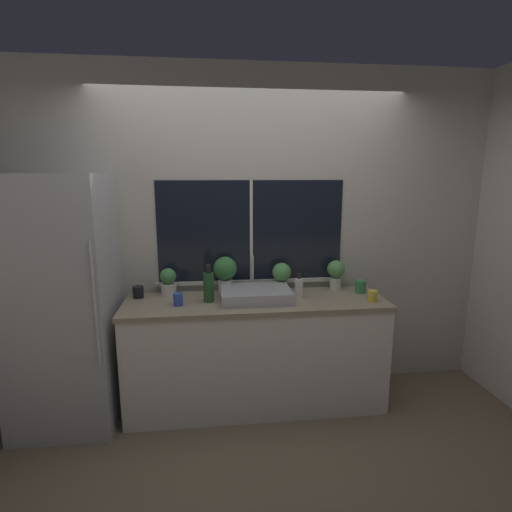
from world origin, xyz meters
TOP-DOWN VIEW (x-y plane):
  - ground_plane at (0.00, 0.00)m, footprint 14.00×14.00m
  - wall_back at (0.00, 0.64)m, footprint 8.00×0.09m
  - wall_left at (-2.05, 1.50)m, footprint 0.06×7.00m
  - wall_right at (2.05, 1.50)m, footprint 0.06×7.00m
  - counter at (0.00, 0.29)m, footprint 2.03×0.60m
  - refrigerator at (-1.42, 0.27)m, footprint 0.71×0.74m
  - sink at (0.00, 0.30)m, footprint 0.54×0.45m
  - potted_plant_far_left at (-0.69, 0.51)m, footprint 0.13×0.13m
  - potted_plant_center_left at (-0.23, 0.51)m, footprint 0.19×0.19m
  - potted_plant_center_right at (0.24, 0.51)m, footprint 0.16×0.16m
  - potted_plant_far_right at (0.71, 0.51)m, footprint 0.15×0.15m
  - soap_bottle at (0.35, 0.31)m, footprint 0.06×0.06m
  - bottle_tall at (-0.36, 0.29)m, footprint 0.08×0.08m
  - mug_blue at (-0.59, 0.23)m, footprint 0.07×0.07m
  - mug_green at (0.88, 0.38)m, footprint 0.09×0.09m
  - mug_black at (-0.92, 0.46)m, footprint 0.09×0.09m
  - mug_yellow at (0.89, 0.15)m, footprint 0.07×0.07m

SIDE VIEW (x-z plane):
  - ground_plane at x=0.00m, z-range 0.00..0.00m
  - counter at x=0.00m, z-range 0.00..0.88m
  - mug_yellow at x=0.89m, z-range 0.88..0.97m
  - refrigerator at x=-1.42m, z-range 0.00..1.85m
  - sink at x=0.00m, z-range 0.77..1.08m
  - mug_black at x=-0.92m, z-range 0.88..0.97m
  - mug_blue at x=-0.59m, z-range 0.88..0.97m
  - mug_green at x=0.88m, z-range 0.88..0.98m
  - soap_bottle at x=0.35m, z-range 0.86..1.06m
  - potted_plant_far_left at x=-0.69m, z-range 0.88..1.10m
  - bottle_tall at x=-0.36m, z-range 0.86..1.15m
  - potted_plant_center_right at x=0.24m, z-range 0.90..1.14m
  - potted_plant_far_right at x=0.71m, z-range 0.90..1.15m
  - potted_plant_center_left at x=-0.23m, z-range 0.91..1.21m
  - wall_back at x=0.00m, z-range 0.00..2.70m
  - wall_left at x=-2.05m, z-range 0.00..2.70m
  - wall_right at x=2.05m, z-range 0.00..2.70m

